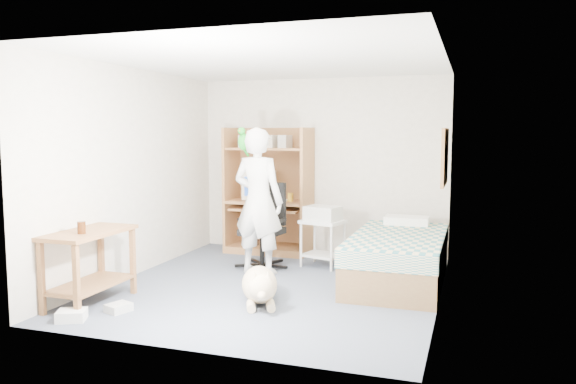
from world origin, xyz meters
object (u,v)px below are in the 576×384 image
(office_chair, at_px, (264,238))
(printer_cart, at_px, (323,236))
(computer_hutch, at_px, (270,196))
(side_desk, at_px, (90,256))
(dog, at_px, (260,285))
(person, at_px, (258,201))
(bed, at_px, (398,258))

(office_chair, relative_size, printer_cart, 1.77)
(computer_hutch, bearing_deg, printer_cart, -34.08)
(computer_hutch, height_order, side_desk, computer_hutch)
(office_chair, height_order, dog, office_chair)
(computer_hutch, xyz_separation_m, office_chair, (0.26, -0.91, -0.44))
(computer_hutch, xyz_separation_m, printer_cart, (0.97, -0.66, -0.42))
(computer_hutch, relative_size, office_chair, 1.67)
(side_desk, bearing_deg, office_chair, 61.21)
(side_desk, xyz_separation_m, dog, (1.61, 0.58, -0.31))
(side_desk, relative_size, printer_cart, 1.64)
(computer_hutch, bearing_deg, side_desk, -106.14)
(side_desk, relative_size, office_chair, 0.93)
(side_desk, distance_m, person, 2.11)
(person, bearing_deg, dog, 120.18)
(side_desk, bearing_deg, printer_cart, 51.40)
(side_desk, bearing_deg, bed, 32.50)
(bed, xyz_separation_m, dog, (-1.24, -1.24, -0.10))
(person, bearing_deg, bed, -168.35)
(dog, bearing_deg, printer_cart, 59.35)
(printer_cart, bearing_deg, office_chair, -144.85)
(bed, height_order, person, person)
(person, relative_size, dog, 1.68)
(side_desk, distance_m, printer_cart, 2.92)
(side_desk, height_order, dog, side_desk)
(side_desk, xyz_separation_m, office_chair, (1.11, 2.02, -0.11))
(computer_hutch, bearing_deg, dog, -72.12)
(bed, bearing_deg, office_chair, 173.20)
(computer_hutch, relative_size, dog, 1.69)
(printer_cart, bearing_deg, bed, -9.14)
(office_chair, bearing_deg, printer_cart, 28.22)
(person, bearing_deg, office_chair, -74.07)
(computer_hutch, height_order, dog, computer_hutch)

